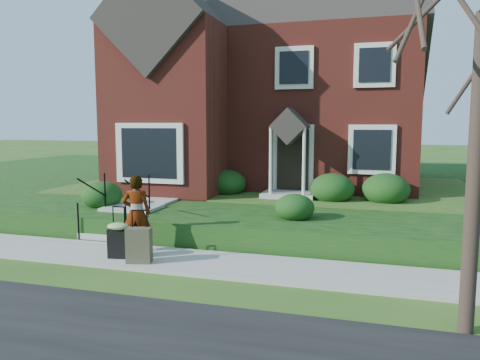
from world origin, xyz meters
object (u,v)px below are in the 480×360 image
at_px(front_steps, 123,217).
at_px(suitcase_olive, 139,245).
at_px(woman, 137,213).
at_px(suitcase_black, 118,238).

relative_size(front_steps, suitcase_olive, 1.88).
height_order(woman, suitcase_black, woman).
distance_m(woman, suitcase_olive, 1.03).
bearing_deg(suitcase_olive, front_steps, 112.87).
height_order(front_steps, woman, woman).
relative_size(front_steps, woman, 1.19).
xyz_separation_m(suitcase_black, suitcase_olive, (0.59, -0.19, -0.06)).
bearing_deg(suitcase_olive, suitcase_black, 148.74).
bearing_deg(suitcase_olive, woman, 107.49).
bearing_deg(woman, front_steps, -67.45).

